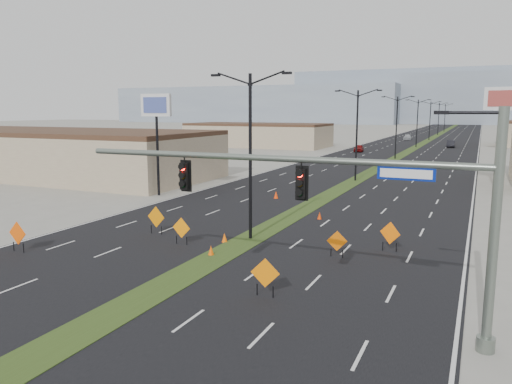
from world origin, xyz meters
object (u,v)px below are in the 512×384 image
at_px(construction_sign_1, 156,218).
at_px(construction_sign_5, 390,234).
at_px(streetlight_0, 250,151).
at_px(cone_2, 320,216).
at_px(cone_0, 211,251).
at_px(streetlight_2, 397,125).
at_px(streetlight_1, 357,132).
at_px(construction_sign_4, 265,274).
at_px(cone_1, 225,238).
at_px(car_far, 408,137).
at_px(pole_sign_east_near, 502,106).
at_px(streetlight_5, 439,118).
at_px(pole_sign_east_far, 503,108).
at_px(car_mid, 451,144).
at_px(pole_sign_west, 156,113).
at_px(streetlight_4, 430,119).
at_px(car_left, 359,148).
at_px(streetlight_3, 417,122).
at_px(signal_mast, 351,199).
at_px(construction_sign_0, 18,234).
at_px(construction_sign_3, 337,242).
at_px(cone_3, 276,195).
at_px(construction_sign_2, 181,229).
at_px(streetlight_6, 445,117).

height_order(construction_sign_1, construction_sign_5, construction_sign_1).
relative_size(streetlight_0, cone_2, 18.51).
bearing_deg(cone_0, streetlight_2, 89.56).
distance_m(streetlight_1, construction_sign_4, 37.07).
relative_size(cone_0, cone_1, 0.98).
bearing_deg(car_far, construction_sign_1, -94.71).
relative_size(construction_sign_1, pole_sign_east_near, 0.18).
height_order(construction_sign_5, cone_1, construction_sign_5).
xyz_separation_m(streetlight_5, pole_sign_east_far, (16.00, -61.37, 2.72)).
xyz_separation_m(car_mid, pole_sign_west, (-21.34, -75.41, 6.85)).
bearing_deg(streetlight_4, car_left, -100.72).
xyz_separation_m(cone_0, cone_1, (-0.62, 2.76, 0.01)).
bearing_deg(streetlight_3, cone_0, -90.30).
bearing_deg(streetlight_1, signal_mast, -77.31).
distance_m(signal_mast, streetlight_3, 94.39).
xyz_separation_m(construction_sign_0, cone_2, (12.88, 15.11, -0.76)).
xyz_separation_m(car_left, construction_sign_5, (16.81, -66.43, 0.33)).
distance_m(car_mid, construction_sign_3, 88.01).
distance_m(construction_sign_3, pole_sign_west, 24.93).
relative_size(construction_sign_4, cone_3, 2.50).
xyz_separation_m(car_far, pole_sign_east_near, (19.41, -83.36, 7.55)).
bearing_deg(streetlight_1, construction_sign_2, -95.88).
distance_m(construction_sign_0, cone_3, 22.82).
relative_size(car_left, construction_sign_4, 2.35).
bearing_deg(cone_2, pole_sign_east_near, 58.56).
xyz_separation_m(signal_mast, car_far, (-13.76, 120.07, -4.10)).
xyz_separation_m(streetlight_2, streetlight_5, (0.00, 84.00, 0.00)).
bearing_deg(cone_2, cone_3, 132.51).
relative_size(construction_sign_1, construction_sign_5, 1.06).
bearing_deg(construction_sign_4, cone_0, 130.89).
height_order(streetlight_2, pole_sign_west, streetlight_2).
distance_m(streetlight_4, construction_sign_4, 120.68).
bearing_deg(streetlight_4, construction_sign_3, -87.03).
bearing_deg(construction_sign_5, construction_sign_1, -148.26).
height_order(streetlight_0, car_far, streetlight_0).
distance_m(streetlight_0, construction_sign_4, 10.65).
height_order(construction_sign_0, cone_1, construction_sign_0).
bearing_deg(car_mid, streetlight_0, -95.02).
relative_size(streetlight_2, construction_sign_3, 6.83).
height_order(car_far, construction_sign_1, construction_sign_1).
xyz_separation_m(car_left, pole_sign_east_near, (22.70, -40.42, 7.56)).
distance_m(streetlight_2, cone_0, 60.36).
distance_m(signal_mast, streetlight_0, 13.18).
relative_size(streetlight_3, pole_sign_west, 1.07).
xyz_separation_m(signal_mast, streetlight_4, (-8.56, 122.00, 0.63)).
bearing_deg(cone_2, streetlight_6, 90.80).
height_order(car_far, construction_sign_0, construction_sign_0).
xyz_separation_m(construction_sign_2, construction_sign_4, (7.81, -5.67, 0.05)).
xyz_separation_m(streetlight_4, cone_1, (-1.08, -113.38, -5.13)).
distance_m(streetlight_6, construction_sign_2, 170.94).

